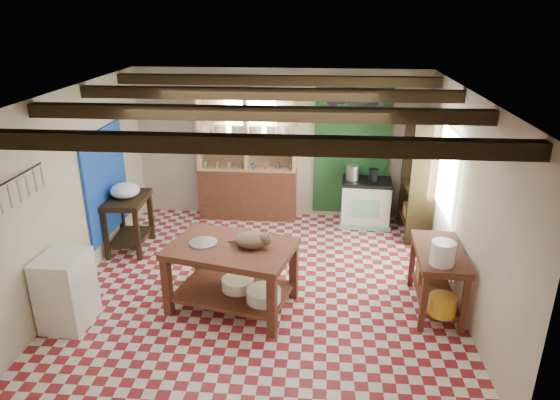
# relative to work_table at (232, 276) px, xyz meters

# --- Properties ---
(floor) EXTENTS (5.00, 5.00, 0.02)m
(floor) POSITION_rel_work_table_xyz_m (0.34, 0.54, -0.43)
(floor) COLOR maroon
(floor) RESTS_ON ground
(ceiling) EXTENTS (5.00, 5.00, 0.02)m
(ceiling) POSITION_rel_work_table_xyz_m (0.34, 0.54, 2.18)
(ceiling) COLOR #48484D
(ceiling) RESTS_ON wall_back
(wall_back) EXTENTS (5.00, 0.04, 2.60)m
(wall_back) POSITION_rel_work_table_xyz_m (0.34, 3.04, 0.88)
(wall_back) COLOR beige
(wall_back) RESTS_ON floor
(wall_front) EXTENTS (5.00, 0.04, 2.60)m
(wall_front) POSITION_rel_work_table_xyz_m (0.34, -1.96, 0.88)
(wall_front) COLOR beige
(wall_front) RESTS_ON floor
(wall_left) EXTENTS (0.04, 5.00, 2.60)m
(wall_left) POSITION_rel_work_table_xyz_m (-2.16, 0.54, 0.88)
(wall_left) COLOR beige
(wall_left) RESTS_ON floor
(wall_right) EXTENTS (0.04, 5.00, 2.60)m
(wall_right) POSITION_rel_work_table_xyz_m (2.84, 0.54, 0.88)
(wall_right) COLOR beige
(wall_right) RESTS_ON floor
(ceiling_beams) EXTENTS (5.00, 3.80, 0.15)m
(ceiling_beams) POSITION_rel_work_table_xyz_m (0.34, 0.54, 2.06)
(ceiling_beams) COLOR black
(ceiling_beams) RESTS_ON ceiling
(blue_wall_patch) EXTENTS (0.04, 1.40, 1.60)m
(blue_wall_patch) POSITION_rel_work_table_xyz_m (-2.13, 1.44, 0.68)
(blue_wall_patch) COLOR #1845BA
(blue_wall_patch) RESTS_ON wall_left
(green_wall_patch) EXTENTS (1.30, 0.04, 2.30)m
(green_wall_patch) POSITION_rel_work_table_xyz_m (1.59, 3.01, 0.83)
(green_wall_patch) COLOR #1D491F
(green_wall_patch) RESTS_ON wall_back
(window_back) EXTENTS (0.90, 0.02, 0.80)m
(window_back) POSITION_rel_work_table_xyz_m (-0.16, 3.02, 1.28)
(window_back) COLOR silver
(window_back) RESTS_ON wall_back
(window_right) EXTENTS (0.02, 1.30, 1.20)m
(window_right) POSITION_rel_work_table_xyz_m (2.82, 1.54, 0.98)
(window_right) COLOR silver
(window_right) RESTS_ON wall_right
(utensil_rail) EXTENTS (0.06, 0.90, 0.28)m
(utensil_rail) POSITION_rel_work_table_xyz_m (-2.10, -0.66, 1.36)
(utensil_rail) COLOR black
(utensil_rail) RESTS_ON wall_left
(pot_rack) EXTENTS (0.86, 0.12, 0.36)m
(pot_rack) POSITION_rel_work_table_xyz_m (1.59, 2.59, 1.76)
(pot_rack) COLOR black
(pot_rack) RESTS_ON ceiling
(shelving_unit) EXTENTS (1.70, 0.34, 2.20)m
(shelving_unit) POSITION_rel_work_table_xyz_m (-0.21, 2.85, 0.68)
(shelving_unit) COLOR #DBAA7E
(shelving_unit) RESTS_ON floor
(tall_rack) EXTENTS (0.40, 0.86, 2.00)m
(tall_rack) POSITION_rel_work_table_xyz_m (2.62, 2.34, 0.58)
(tall_rack) COLOR black
(tall_rack) RESTS_ON floor
(work_table) EXTENTS (1.68, 1.31, 0.84)m
(work_table) POSITION_rel_work_table_xyz_m (0.00, 0.00, 0.00)
(work_table) COLOR brown
(work_table) RESTS_ON floor
(stove) EXTENTS (0.86, 0.61, 0.81)m
(stove) POSITION_rel_work_table_xyz_m (1.85, 2.69, -0.02)
(stove) COLOR silver
(stove) RESTS_ON floor
(prep_table) EXTENTS (0.63, 0.88, 0.86)m
(prep_table) POSITION_rel_work_table_xyz_m (-1.86, 1.44, 0.01)
(prep_table) COLOR black
(prep_table) RESTS_ON floor
(white_cabinet) EXTENTS (0.52, 0.62, 0.90)m
(white_cabinet) POSITION_rel_work_table_xyz_m (-1.88, -0.53, 0.03)
(white_cabinet) COLOR white
(white_cabinet) RESTS_ON floor
(right_counter) EXTENTS (0.61, 1.15, 0.81)m
(right_counter) POSITION_rel_work_table_xyz_m (2.52, 0.15, -0.02)
(right_counter) COLOR brown
(right_counter) RESTS_ON floor
(cat) EXTENTS (0.43, 0.34, 0.19)m
(cat) POSITION_rel_work_table_xyz_m (0.25, -0.01, 0.51)
(cat) COLOR #84624C
(cat) RESTS_ON work_table
(steel_tray) EXTENTS (0.42, 0.42, 0.02)m
(steel_tray) POSITION_rel_work_table_xyz_m (-0.35, 0.03, 0.43)
(steel_tray) COLOR #B7B8BF
(steel_tray) RESTS_ON work_table
(basin_large) EXTENTS (0.49, 0.49, 0.14)m
(basin_large) POSITION_rel_work_table_xyz_m (0.06, 0.04, -0.13)
(basin_large) COLOR white
(basin_large) RESTS_ON work_table
(basin_small) EXTENTS (0.51, 0.51, 0.15)m
(basin_small) POSITION_rel_work_table_xyz_m (0.41, -0.20, -0.12)
(basin_small) COLOR white
(basin_small) RESTS_ON work_table
(kettle_left) EXTENTS (0.23, 0.23, 0.25)m
(kettle_left) POSITION_rel_work_table_xyz_m (1.60, 2.70, 0.51)
(kettle_left) COLOR #B7B8BF
(kettle_left) RESTS_ON stove
(kettle_right) EXTENTS (0.17, 0.17, 0.20)m
(kettle_right) POSITION_rel_work_table_xyz_m (1.95, 2.68, 0.49)
(kettle_right) COLOR black
(kettle_right) RESTS_ON stove
(enamel_bowl) EXTENTS (0.46, 0.46, 0.22)m
(enamel_bowl) POSITION_rel_work_table_xyz_m (-1.86, 1.44, 0.55)
(enamel_bowl) COLOR white
(enamel_bowl) RESTS_ON prep_table
(white_bucket) EXTENTS (0.29, 0.29, 0.28)m
(white_bucket) POSITION_rel_work_table_xyz_m (2.46, -0.19, 0.53)
(white_bucket) COLOR white
(white_bucket) RESTS_ON right_counter
(wicker_basket) EXTENTS (0.38, 0.31, 0.26)m
(wicker_basket) POSITION_rel_work_table_xyz_m (2.54, 0.45, -0.08)
(wicker_basket) COLOR #8E5D39
(wicker_basket) RESTS_ON right_counter
(yellow_tub) EXTENTS (0.32, 0.32, 0.23)m
(yellow_tub) POSITION_rel_work_table_xyz_m (2.51, -0.30, -0.09)
(yellow_tub) COLOR gold
(yellow_tub) RESTS_ON right_counter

